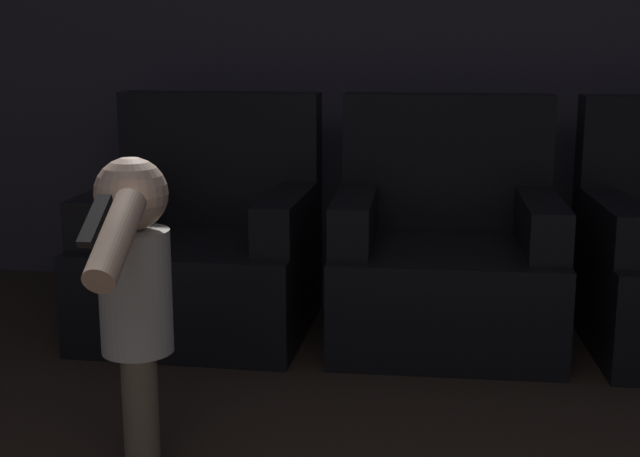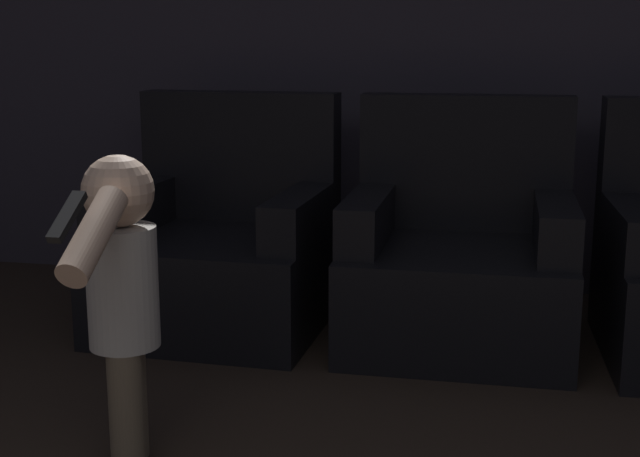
% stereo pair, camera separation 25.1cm
% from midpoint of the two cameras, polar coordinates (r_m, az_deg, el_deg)
% --- Properties ---
extents(wall_back, '(8.40, 0.05, 2.60)m').
position_cam_midpoint_polar(wall_back, '(4.51, 4.34, 12.67)').
color(wall_back, '#3D3842').
rests_on(wall_back, ground_plane).
extents(armchair_left, '(0.95, 0.91, 1.01)m').
position_cam_midpoint_polar(armchair_left, '(3.95, -9.17, -1.55)').
color(armchair_left, black).
rests_on(armchair_left, ground_plane).
extents(armchair_middle, '(0.92, 0.88, 1.01)m').
position_cam_midpoint_polar(armchair_middle, '(3.80, 6.15, -2.01)').
color(armchair_middle, black).
rests_on(armchair_middle, ground_plane).
extents(person_toddler, '(0.21, 0.62, 0.94)m').
position_cam_midpoint_polar(person_toddler, '(2.60, -14.51, -4.00)').
color(person_toddler, brown).
rests_on(person_toddler, ground_plane).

